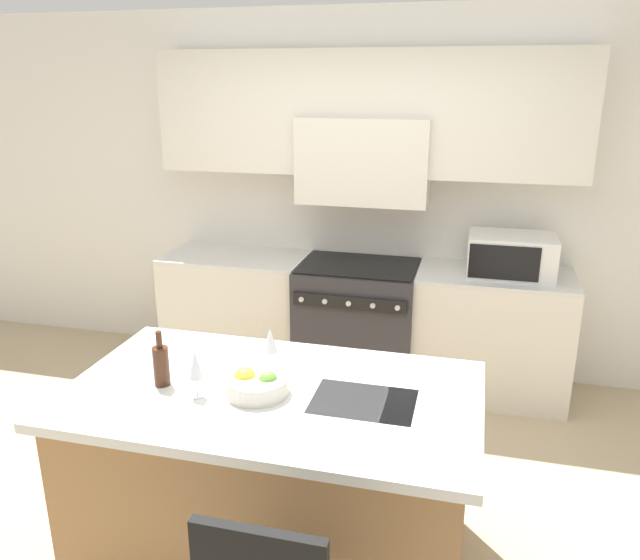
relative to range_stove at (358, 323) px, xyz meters
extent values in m
plane|color=tan|center=(0.00, -1.72, -0.46)|extent=(10.00, 10.00, 0.00)
cube|color=silver|center=(0.00, 0.36, 0.89)|extent=(10.00, 0.06, 2.70)
cube|color=silver|center=(0.00, 0.16, 1.52)|extent=(3.01, 0.34, 0.85)
cube|color=silver|center=(0.00, 0.13, 1.19)|extent=(0.93, 0.40, 0.60)
cube|color=silver|center=(-0.97, 0.02, -0.02)|extent=(1.07, 0.62, 0.88)
cube|color=silver|center=(-0.97, 0.02, 0.44)|extent=(1.07, 0.62, 0.03)
cube|color=silver|center=(0.97, 0.02, -0.02)|extent=(1.07, 0.62, 0.88)
cube|color=silver|center=(0.97, 0.02, 0.44)|extent=(1.07, 0.62, 0.03)
cube|color=#2D2D33|center=(0.00, 0.00, -0.01)|extent=(0.86, 0.66, 0.90)
cube|color=black|center=(0.00, 0.00, 0.45)|extent=(0.83, 0.61, 0.01)
cube|color=black|center=(0.00, -0.34, 0.28)|extent=(0.79, 0.02, 0.09)
cylinder|color=silver|center=(-0.34, -0.35, 0.28)|extent=(0.04, 0.02, 0.04)
cylinder|color=silver|center=(-0.17, -0.35, 0.28)|extent=(0.04, 0.02, 0.04)
cylinder|color=silver|center=(0.00, -0.35, 0.28)|extent=(0.04, 0.02, 0.04)
cylinder|color=silver|center=(0.17, -0.35, 0.28)|extent=(0.04, 0.02, 0.04)
cylinder|color=silver|center=(0.34, -0.35, 0.28)|extent=(0.04, 0.02, 0.04)
cube|color=silver|center=(1.05, 0.02, 0.60)|extent=(0.58, 0.41, 0.28)
cube|color=black|center=(1.00, -0.19, 0.60)|extent=(0.45, 0.01, 0.23)
cube|color=olive|center=(-0.01, -1.94, -0.03)|extent=(1.71, 0.96, 0.85)
cube|color=silver|center=(-0.01, -1.94, 0.42)|extent=(1.82, 1.05, 0.04)
cube|color=#2D2D30|center=(0.40, -1.94, 0.44)|extent=(0.44, 0.32, 0.01)
cylinder|color=#B2B2B7|center=(0.40, -1.75, 0.44)|extent=(0.02, 0.02, 0.00)
cylinder|color=#422314|center=(-0.51, -2.02, 0.53)|extent=(0.07, 0.07, 0.18)
cylinder|color=#422314|center=(-0.51, -2.02, 0.66)|extent=(0.03, 0.03, 0.08)
cylinder|color=white|center=(-0.31, -2.08, 0.44)|extent=(0.06, 0.06, 0.01)
cylinder|color=white|center=(-0.31, -2.08, 0.49)|extent=(0.01, 0.01, 0.08)
cone|color=white|center=(-0.31, -2.08, 0.59)|extent=(0.07, 0.07, 0.12)
cylinder|color=white|center=(-0.08, -1.75, 0.44)|extent=(0.06, 0.06, 0.01)
cylinder|color=white|center=(-0.08, -1.75, 0.49)|extent=(0.01, 0.01, 0.08)
cone|color=white|center=(-0.08, -1.75, 0.59)|extent=(0.07, 0.07, 0.12)
cylinder|color=silver|center=(-0.07, -1.99, 0.48)|extent=(0.28, 0.28, 0.08)
sphere|color=gold|center=(-0.12, -1.99, 0.51)|extent=(0.10, 0.10, 0.10)
sphere|color=#66A83D|center=(-0.02, -1.99, 0.51)|extent=(0.08, 0.08, 0.08)
camera|label=1|loc=(0.80, -4.28, 1.76)|focal=35.00mm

